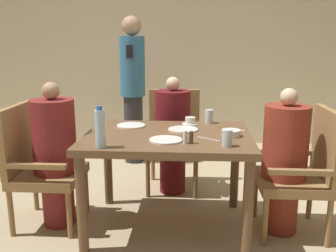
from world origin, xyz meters
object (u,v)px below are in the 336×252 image
object	(u,v)px
diner_in_far_chair	(173,134)
plate_dessert_center	(131,126)
plate_main_left	(183,129)
water_bottle	(100,128)
diner_in_left_chair	(55,154)
diner_in_right_chair	(284,160)
chair_left_side	(37,163)
standing_host	(133,86)
bowl_small	(231,133)
glass_tall_mid	(209,116)
glass_tall_near	(227,138)
teacup_with_saucer	(190,121)
chair_right_side	(304,169)
plate_main_right	(165,140)
chair_far_side	(174,137)

from	to	relation	value
diner_in_far_chair	plate_dessert_center	distance (m)	0.59
plate_dessert_center	plate_main_left	bearing A→B (deg)	-13.98
water_bottle	diner_in_left_chair	bearing A→B (deg)	139.90
diner_in_right_chair	plate_dessert_center	bearing A→B (deg)	168.82
chair_left_side	standing_host	bearing A→B (deg)	72.49
diner_in_right_chair	plate_dessert_center	distance (m)	1.19
standing_host	bowl_small	size ratio (longest dim) A/B	12.36
plate_main_left	glass_tall_mid	bearing A→B (deg)	52.35
plate_dessert_center	chair_left_side	bearing A→B (deg)	-161.63
bowl_small	glass_tall_near	distance (m)	0.27
standing_host	teacup_with_saucer	bearing A→B (deg)	-61.68
diner_in_left_chair	plate_dessert_center	size ratio (longest dim) A/B	4.92
chair_left_side	glass_tall_mid	bearing A→B (deg)	16.65
teacup_with_saucer	bowl_small	size ratio (longest dim) A/B	0.99
plate_dessert_center	standing_host	bearing A→B (deg)	98.34
diner_in_right_chair	glass_tall_mid	world-z (taller)	diner_in_right_chair
chair_left_side	diner_in_far_chair	xyz separation A→B (m)	(0.99, 0.69, 0.06)
glass_tall_near	chair_left_side	bearing A→B (deg)	168.17
chair_right_side	plate_main_left	xyz separation A→B (m)	(-0.88, 0.12, 0.25)
chair_right_side	teacup_with_saucer	world-z (taller)	chair_right_side
diner_in_left_chair	bowl_small	bearing A→B (deg)	-1.24
teacup_with_saucer	bowl_small	xyz separation A→B (m)	(0.29, -0.36, -0.00)
plate_main_left	chair_left_side	bearing A→B (deg)	-173.54
chair_left_side	glass_tall_near	xyz separation A→B (m)	(1.39, -0.29, 0.30)
chair_right_side	glass_tall_mid	size ratio (longest dim) A/B	8.40
chair_left_side	glass_tall_near	distance (m)	1.45
bowl_small	plate_main_right	bearing A→B (deg)	-161.06
diner_in_right_chair	plate_dessert_center	world-z (taller)	diner_in_right_chair
teacup_with_saucer	water_bottle	distance (m)	0.91
chair_left_side	chair_right_side	xyz separation A→B (m)	(1.98, 0.00, 0.00)
standing_host	teacup_with_saucer	size ratio (longest dim) A/B	12.50
standing_host	teacup_with_saucer	xyz separation A→B (m)	(0.66, -1.23, -0.13)
chair_left_side	plate_main_left	distance (m)	1.13
plate_main_left	glass_tall_near	distance (m)	0.51
standing_host	diner_in_far_chair	bearing A→B (deg)	-59.87
chair_right_side	plate_dessert_center	bearing A→B (deg)	170.04
plate_main_left	diner_in_far_chair	bearing A→B (deg)	100.83
diner_in_left_chair	water_bottle	xyz separation A→B (m)	(0.45, -0.38, 0.29)
standing_host	glass_tall_mid	size ratio (longest dim) A/B	14.96
chair_left_side	diner_in_left_chair	world-z (taller)	diner_in_left_chair
teacup_with_saucer	water_bottle	size ratio (longest dim) A/B	0.49
diner_in_far_chair	teacup_with_saucer	bearing A→B (deg)	-66.19
chair_right_side	diner_in_left_chair	bearing A→B (deg)	180.00
glass_tall_near	glass_tall_mid	world-z (taller)	same
chair_left_side	bowl_small	distance (m)	1.47
bowl_small	diner_in_right_chair	bearing A→B (deg)	4.11
glass_tall_mid	chair_far_side	bearing A→B (deg)	125.01
plate_main_right	diner_in_left_chair	bearing A→B (deg)	167.60
standing_host	plate_dessert_center	xyz separation A→B (m)	(0.19, -1.33, -0.15)
plate_dessert_center	chair_far_side	bearing A→B (deg)	63.42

